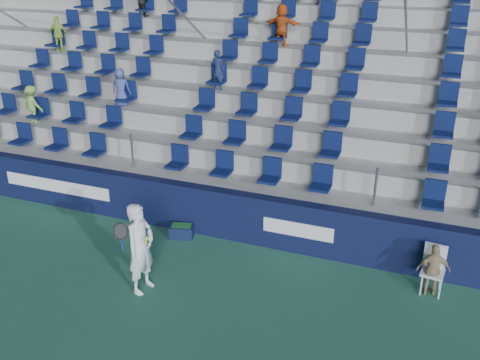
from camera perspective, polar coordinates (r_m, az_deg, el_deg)
name	(u,v)px	position (r m, az deg, el deg)	size (l,w,h in m)	color
ground	(177,318)	(10.40, -6.75, -14.42)	(70.00, 70.00, 0.00)	#2B654B
sponsor_wall	(237,216)	(12.47, -0.28, -3.87)	(24.00, 0.32, 1.20)	#0F1438
grandstand	(298,97)	(16.45, 6.20, 8.74)	(24.00, 8.17, 6.63)	#9D9D98
tennis_player	(141,248)	(10.72, -10.55, -7.17)	(0.69, 0.75, 1.91)	silver
line_judge_chair	(434,265)	(11.42, 19.95, -8.55)	(0.48, 0.49, 1.00)	white
line_judge	(433,270)	(11.29, 19.91, -8.98)	(0.66, 0.27, 1.12)	tan
ball_bin	(182,231)	(12.82, -6.24, -5.38)	(0.64, 0.50, 0.32)	#0F1837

